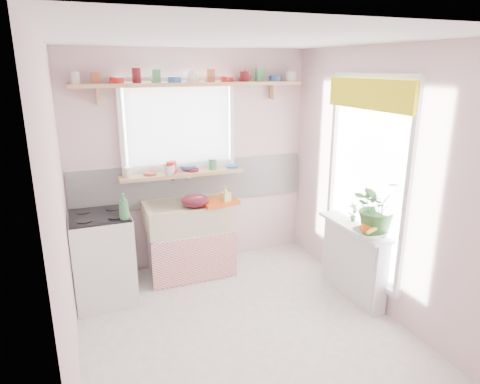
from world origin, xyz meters
name	(u,v)px	position (x,y,z in m)	size (l,w,h in m)	color
room	(272,159)	(0.66, 0.86, 1.37)	(3.20, 3.20, 3.20)	white
sink_unit	(189,238)	(-0.15, 1.29, 0.43)	(0.95, 0.65, 1.11)	white
cooker	(103,258)	(-1.10, 1.05, 0.46)	(0.58, 0.58, 0.93)	white
radiator_ledge	(353,259)	(1.30, 0.20, 0.40)	(0.22, 0.95, 0.78)	white
windowsill	(182,174)	(-0.15, 1.48, 1.14)	(1.40, 0.22, 0.04)	tan
pine_shelf	(193,84)	(0.00, 1.47, 2.12)	(2.52, 0.24, 0.04)	tan
shelf_crockery	(191,77)	(-0.02, 1.47, 2.19)	(2.47, 0.11, 0.12)	silver
sill_crockery	(178,168)	(-0.20, 1.48, 1.21)	(1.35, 0.11, 0.12)	silver
dish_tray	(218,202)	(0.16, 1.15, 0.87)	(0.40, 0.30, 0.04)	#E74F14
colander	(195,201)	(-0.10, 1.15, 0.92)	(0.30, 0.30, 0.14)	#570F1B
jade_plant	(378,206)	(1.33, -0.05, 1.05)	(0.49, 0.42, 0.54)	#346227
fruit_bowl	(369,234)	(1.21, -0.11, 0.81)	(0.29, 0.29, 0.07)	white
herb_pot	(353,212)	(1.33, 0.30, 0.87)	(0.10, 0.07, 0.20)	#316628
soap_bottle_sink	(225,195)	(0.22, 1.10, 0.95)	(0.09, 0.10, 0.21)	#CBBA5A
sill_cup	(169,170)	(-0.31, 1.42, 1.21)	(0.14, 0.14, 0.11)	silver
sill_bowl	(188,168)	(-0.07, 1.54, 1.19)	(0.19, 0.19, 0.06)	#30459D
shelf_vase	(245,75)	(0.63, 1.53, 2.21)	(0.13, 0.13, 0.14)	#B34837
cooker_bottle	(124,206)	(-0.88, 0.84, 1.04)	(0.10, 0.10, 0.25)	#408051
fruit	(370,228)	(1.22, -0.10, 0.87)	(0.20, 0.14, 0.10)	#F05C14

